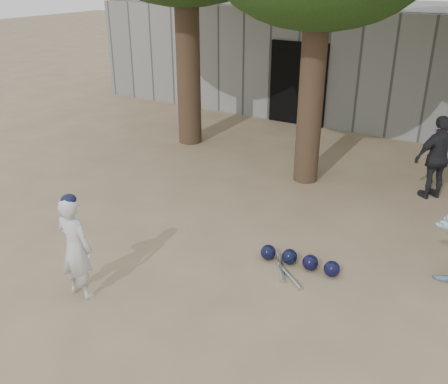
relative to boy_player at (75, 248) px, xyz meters
The scene contains 6 objects.
ground 1.28m from the boy_player, 67.89° to the left, with size 70.00×70.00×0.00m, color #937C5E.
boy_player is the anchor object (origin of this frame).
spectator_dark 6.56m from the boy_player, 59.14° to the left, with size 0.92×0.38×1.57m, color black.
back_building 11.36m from the boy_player, 87.97° to the left, with size 16.00×5.24×3.00m.
helmet_row 3.10m from the boy_player, 43.64° to the left, with size 1.19×0.29×0.23m.
bat_pile 2.87m from the boy_player, 41.60° to the left, with size 0.69×0.69×0.06m.
Camera 1 is at (4.05, -4.70, 3.95)m, focal length 40.00 mm.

